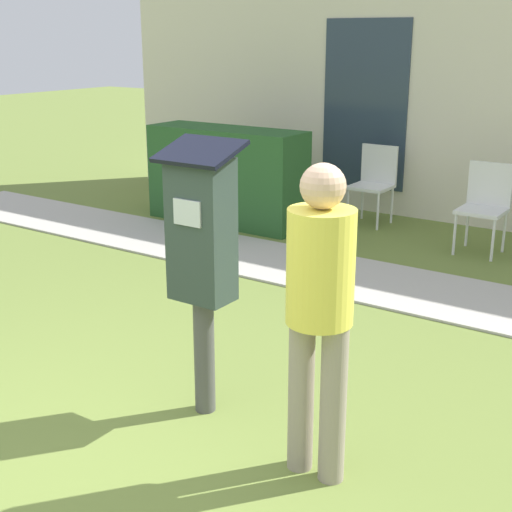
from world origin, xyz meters
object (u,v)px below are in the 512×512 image
Objects in this scene: outdoor_chair_left at (375,178)px; outdoor_chair_middle at (485,201)px; person_standing at (320,301)px; parking_meter at (202,245)px.

outdoor_chair_middle is (1.42, -0.44, 0.00)m from outdoor_chair_left.
person_standing is at bearing -65.88° from outdoor_chair_middle.
parking_meter is 0.87m from person_standing.
outdoor_chair_left is at bearing 96.36° from person_standing.
parking_meter is 1.01× the size of person_standing.
parking_meter is at bearing -77.35° from outdoor_chair_middle.
person_standing is 4.35m from outdoor_chair_middle.
person_standing is 5.13m from outdoor_chair_left.
person_standing reaches higher than outdoor_chair_left.
outdoor_chair_middle is at bearing 85.35° from parking_meter.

